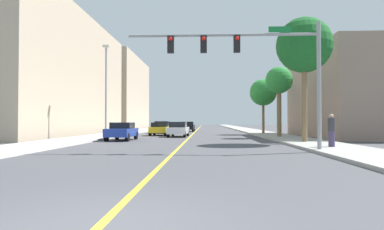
{
  "coord_description": "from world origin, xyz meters",
  "views": [
    {
      "loc": [
        1.52,
        -4.46,
        1.5
      ],
      "look_at": [
        0.43,
        20.88,
        2.0
      ],
      "focal_mm": 29.88,
      "sensor_mm": 36.0,
      "label": 1
    }
  ],
  "objects_px": {
    "car_yellow": "(160,129)",
    "pedestrian": "(332,130)",
    "car_white": "(178,129)",
    "car_gray": "(163,127)",
    "palm_near": "(304,46)",
    "car_black": "(188,126)",
    "palm_mid": "(279,82)",
    "palm_far": "(263,93)",
    "traffic_signal_mast": "(253,56)",
    "car_blue": "(122,131)",
    "street_lamp": "(106,86)"
  },
  "relations": [
    {
      "from": "car_yellow",
      "to": "traffic_signal_mast",
      "type": "bearing_deg",
      "value": -68.86
    },
    {
      "from": "palm_near",
      "to": "car_yellow",
      "type": "distance_m",
      "value": 17.79
    },
    {
      "from": "palm_mid",
      "to": "palm_far",
      "type": "xyz_separation_m",
      "value": [
        -0.09,
        7.44,
        -0.33
      ]
    },
    {
      "from": "street_lamp",
      "to": "car_gray",
      "type": "height_order",
      "value": "street_lamp"
    },
    {
      "from": "car_white",
      "to": "car_gray",
      "type": "distance_m",
      "value": 9.56
    },
    {
      "from": "car_black",
      "to": "palm_mid",
      "type": "bearing_deg",
      "value": -61.55
    },
    {
      "from": "car_yellow",
      "to": "palm_near",
      "type": "bearing_deg",
      "value": -47.41
    },
    {
      "from": "car_white",
      "to": "palm_far",
      "type": "bearing_deg",
      "value": 33.21
    },
    {
      "from": "traffic_signal_mast",
      "to": "pedestrian",
      "type": "bearing_deg",
      "value": 19.41
    },
    {
      "from": "street_lamp",
      "to": "pedestrian",
      "type": "xyz_separation_m",
      "value": [
        15.33,
        -10.01,
        -3.55
      ]
    },
    {
      "from": "car_yellow",
      "to": "pedestrian",
      "type": "bearing_deg",
      "value": -55.71
    },
    {
      "from": "palm_far",
      "to": "pedestrian",
      "type": "bearing_deg",
      "value": -89.52
    },
    {
      "from": "street_lamp",
      "to": "palm_near",
      "type": "bearing_deg",
      "value": -20.36
    },
    {
      "from": "traffic_signal_mast",
      "to": "street_lamp",
      "type": "xyz_separation_m",
      "value": [
        -10.98,
        11.54,
        -0.12
      ]
    },
    {
      "from": "palm_far",
      "to": "car_blue",
      "type": "height_order",
      "value": "palm_far"
    },
    {
      "from": "traffic_signal_mast",
      "to": "palm_mid",
      "type": "xyz_separation_m",
      "value": [
        4.28,
        13.33,
        0.39
      ]
    },
    {
      "from": "car_gray",
      "to": "car_blue",
      "type": "relative_size",
      "value": 1.05
    },
    {
      "from": "car_yellow",
      "to": "car_gray",
      "type": "bearing_deg",
      "value": 94.01
    },
    {
      "from": "car_white",
      "to": "car_gray",
      "type": "xyz_separation_m",
      "value": [
        -2.78,
        9.14,
        0.04
      ]
    },
    {
      "from": "street_lamp",
      "to": "car_black",
      "type": "distance_m",
      "value": 20.99
    },
    {
      "from": "car_blue",
      "to": "car_black",
      "type": "xyz_separation_m",
      "value": [
        3.99,
        22.06,
        0.02
      ]
    },
    {
      "from": "pedestrian",
      "to": "car_blue",
      "type": "bearing_deg",
      "value": 11.61
    },
    {
      "from": "car_blue",
      "to": "car_yellow",
      "type": "distance_m",
      "value": 9.05
    },
    {
      "from": "palm_near",
      "to": "car_black",
      "type": "relative_size",
      "value": 1.88
    },
    {
      "from": "street_lamp",
      "to": "car_black",
      "type": "xyz_separation_m",
      "value": [
        6.03,
        19.74,
        -3.82
      ]
    },
    {
      "from": "car_yellow",
      "to": "car_black",
      "type": "height_order",
      "value": "car_black"
    },
    {
      "from": "palm_near",
      "to": "palm_mid",
      "type": "xyz_separation_m",
      "value": [
        0.02,
        7.45,
        -1.49
      ]
    },
    {
      "from": "palm_mid",
      "to": "car_white",
      "type": "bearing_deg",
      "value": 168.69
    },
    {
      "from": "palm_near",
      "to": "palm_far",
      "type": "distance_m",
      "value": 15.0
    },
    {
      "from": "traffic_signal_mast",
      "to": "car_blue",
      "type": "relative_size",
      "value": 2.36
    },
    {
      "from": "car_gray",
      "to": "car_black",
      "type": "bearing_deg",
      "value": 69.4
    },
    {
      "from": "car_blue",
      "to": "car_gray",
      "type": "bearing_deg",
      "value": -94.39
    },
    {
      "from": "car_white",
      "to": "car_blue",
      "type": "relative_size",
      "value": 1.1
    },
    {
      "from": "palm_far",
      "to": "car_gray",
      "type": "bearing_deg",
      "value": 163.42
    },
    {
      "from": "traffic_signal_mast",
      "to": "pedestrian",
      "type": "relative_size",
      "value": 5.44
    },
    {
      "from": "traffic_signal_mast",
      "to": "palm_mid",
      "type": "relative_size",
      "value": 1.5
    },
    {
      "from": "palm_near",
      "to": "car_gray",
      "type": "relative_size",
      "value": 1.98
    },
    {
      "from": "palm_mid",
      "to": "street_lamp",
      "type": "bearing_deg",
      "value": -173.31
    },
    {
      "from": "palm_mid",
      "to": "car_black",
      "type": "relative_size",
      "value": 1.42
    },
    {
      "from": "street_lamp",
      "to": "palm_far",
      "type": "height_order",
      "value": "street_lamp"
    },
    {
      "from": "palm_far",
      "to": "palm_mid",
      "type": "bearing_deg",
      "value": -89.3
    },
    {
      "from": "traffic_signal_mast",
      "to": "car_white",
      "type": "xyz_separation_m",
      "value": [
        -4.98,
        15.18,
        -3.94
      ]
    },
    {
      "from": "car_yellow",
      "to": "pedestrian",
      "type": "xyz_separation_m",
      "value": [
        11.6,
        -16.58,
        0.3
      ]
    },
    {
      "from": "car_yellow",
      "to": "pedestrian",
      "type": "height_order",
      "value": "pedestrian"
    },
    {
      "from": "traffic_signal_mast",
      "to": "palm_far",
      "type": "bearing_deg",
      "value": 78.6
    },
    {
      "from": "car_yellow",
      "to": "car_blue",
      "type": "bearing_deg",
      "value": -101.41
    },
    {
      "from": "pedestrian",
      "to": "palm_far",
      "type": "bearing_deg",
      "value": -47.86
    },
    {
      "from": "car_gray",
      "to": "palm_far",
      "type": "bearing_deg",
      "value": -15.15
    },
    {
      "from": "car_blue",
      "to": "pedestrian",
      "type": "height_order",
      "value": "pedestrian"
    },
    {
      "from": "palm_far",
      "to": "car_blue",
      "type": "relative_size",
      "value": 1.54
    }
  ]
}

